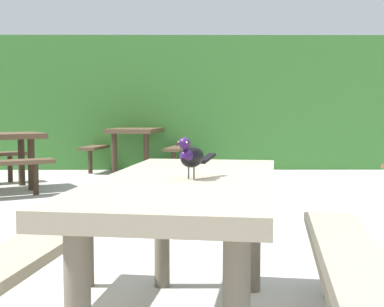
% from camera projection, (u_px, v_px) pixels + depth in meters
% --- Properties ---
extents(hedge_wall, '(28.00, 2.28, 2.33)m').
position_uv_depth(hedge_wall, '(209.00, 104.00, 10.69)').
color(hedge_wall, '#428438').
rests_on(hedge_wall, ground).
extents(picnic_table_foreground, '(1.92, 1.95, 0.74)m').
position_uv_depth(picnic_table_foreground, '(188.00, 218.00, 2.48)').
color(picnic_table_foreground, gray).
rests_on(picnic_table_foreground, ground).
extents(bird_grackle, '(0.18, 0.25, 0.18)m').
position_uv_depth(bird_grackle, '(191.00, 156.00, 2.38)').
color(bird_grackle, black).
rests_on(bird_grackle, picnic_table_foreground).
extents(picnic_table_far_centre, '(1.95, 1.97, 0.74)m').
position_uv_depth(picnic_table_far_centre, '(141.00, 138.00, 9.56)').
color(picnic_table_far_centre, brown).
rests_on(picnic_table_far_centre, ground).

